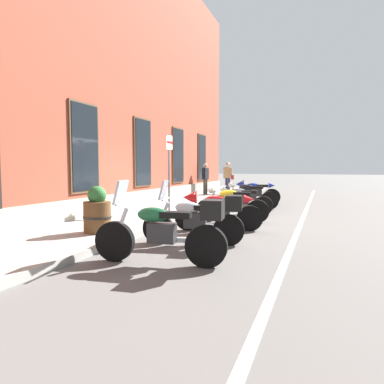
{
  "coord_description": "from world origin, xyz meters",
  "views": [
    {
      "loc": [
        -9.43,
        -3.75,
        1.56
      ],
      "look_at": [
        0.32,
        0.03,
        0.79
      ],
      "focal_mm": 31.74,
      "sensor_mm": 36.0,
      "label": 1
    }
  ],
  "objects_px": {
    "motorcycle_blue_sport": "(253,191)",
    "pedestrian_tan_coat": "(228,176)",
    "motorcycle_silver_touring": "(198,218)",
    "motorcycle_grey_naked": "(240,200)",
    "motorcycle_yellow_naked": "(231,205)",
    "motorcycle_green_touring": "(166,230)",
    "pedestrian_dark_jacket": "(205,177)",
    "motorcycle_red_sport": "(215,209)",
    "motorcycle_black_naked": "(248,196)",
    "parking_sign": "(169,162)",
    "barrel_planter": "(97,212)"
  },
  "relations": [
    {
      "from": "motorcycle_green_touring",
      "to": "motorcycle_red_sport",
      "type": "distance_m",
      "value": 3.09
    },
    {
      "from": "motorcycle_yellow_naked",
      "to": "motorcycle_grey_naked",
      "type": "xyz_separation_m",
      "value": [
        1.59,
        0.11,
        -0.02
      ]
    },
    {
      "from": "motorcycle_grey_naked",
      "to": "pedestrian_dark_jacket",
      "type": "bearing_deg",
      "value": 28.9
    },
    {
      "from": "motorcycle_red_sport",
      "to": "motorcycle_grey_naked",
      "type": "height_order",
      "value": "motorcycle_red_sport"
    },
    {
      "from": "motorcycle_red_sport",
      "to": "pedestrian_dark_jacket",
      "type": "distance_m",
      "value": 9.46
    },
    {
      "from": "motorcycle_grey_naked",
      "to": "motorcycle_yellow_naked",
      "type": "bearing_deg",
      "value": -175.95
    },
    {
      "from": "motorcycle_silver_touring",
      "to": "motorcycle_yellow_naked",
      "type": "relative_size",
      "value": 0.99
    },
    {
      "from": "motorcycle_silver_touring",
      "to": "motorcycle_red_sport",
      "type": "height_order",
      "value": "motorcycle_silver_touring"
    },
    {
      "from": "motorcycle_yellow_naked",
      "to": "motorcycle_grey_naked",
      "type": "bearing_deg",
      "value": 4.05
    },
    {
      "from": "motorcycle_black_naked",
      "to": "barrel_planter",
      "type": "bearing_deg",
      "value": 162.77
    },
    {
      "from": "barrel_planter",
      "to": "pedestrian_tan_coat",
      "type": "bearing_deg",
      "value": 1.12
    },
    {
      "from": "motorcycle_silver_touring",
      "to": "pedestrian_tan_coat",
      "type": "xyz_separation_m",
      "value": [
        11.3,
        2.45,
        0.55
      ]
    },
    {
      "from": "motorcycle_black_naked",
      "to": "parking_sign",
      "type": "distance_m",
      "value": 3.59
    },
    {
      "from": "motorcycle_black_naked",
      "to": "motorcycle_blue_sport",
      "type": "distance_m",
      "value": 1.63
    },
    {
      "from": "motorcycle_grey_naked",
      "to": "motorcycle_black_naked",
      "type": "bearing_deg",
      "value": 1.56
    },
    {
      "from": "motorcycle_red_sport",
      "to": "motorcycle_black_naked",
      "type": "height_order",
      "value": "motorcycle_red_sport"
    },
    {
      "from": "motorcycle_yellow_naked",
      "to": "motorcycle_black_naked",
      "type": "bearing_deg",
      "value": 2.86
    },
    {
      "from": "motorcycle_blue_sport",
      "to": "pedestrian_tan_coat",
      "type": "height_order",
      "value": "pedestrian_tan_coat"
    },
    {
      "from": "motorcycle_green_touring",
      "to": "motorcycle_grey_naked",
      "type": "relative_size",
      "value": 1.07
    },
    {
      "from": "pedestrian_dark_jacket",
      "to": "motorcycle_blue_sport",
      "type": "bearing_deg",
      "value": -131.83
    },
    {
      "from": "motorcycle_grey_naked",
      "to": "motorcycle_blue_sport",
      "type": "distance_m",
      "value": 3.08
    },
    {
      "from": "pedestrian_dark_jacket",
      "to": "motorcycle_grey_naked",
      "type": "bearing_deg",
      "value": -151.1
    },
    {
      "from": "pedestrian_dark_jacket",
      "to": "motorcycle_black_naked",
      "type": "bearing_deg",
      "value": -143.96
    },
    {
      "from": "motorcycle_black_naked",
      "to": "pedestrian_tan_coat",
      "type": "distance_m",
      "value": 5.71
    },
    {
      "from": "motorcycle_silver_touring",
      "to": "barrel_planter",
      "type": "distance_m",
      "value": 2.24
    },
    {
      "from": "motorcycle_green_touring",
      "to": "pedestrian_dark_jacket",
      "type": "distance_m",
      "value": 12.44
    },
    {
      "from": "motorcycle_green_touring",
      "to": "motorcycle_red_sport",
      "type": "height_order",
      "value": "motorcycle_green_touring"
    },
    {
      "from": "motorcycle_black_naked",
      "to": "motorcycle_blue_sport",
      "type": "relative_size",
      "value": 1.05
    },
    {
      "from": "motorcycle_green_touring",
      "to": "motorcycle_blue_sport",
      "type": "distance_m",
      "value": 9.22
    },
    {
      "from": "motorcycle_green_touring",
      "to": "pedestrian_tan_coat",
      "type": "height_order",
      "value": "pedestrian_tan_coat"
    },
    {
      "from": "motorcycle_silver_touring",
      "to": "motorcycle_red_sport",
      "type": "relative_size",
      "value": 0.99
    },
    {
      "from": "motorcycle_blue_sport",
      "to": "pedestrian_tan_coat",
      "type": "xyz_separation_m",
      "value": [
        3.62,
        2.08,
        0.53
      ]
    },
    {
      "from": "motorcycle_grey_naked",
      "to": "motorcycle_blue_sport",
      "type": "xyz_separation_m",
      "value": [
        3.08,
        0.16,
        0.09
      ]
    },
    {
      "from": "pedestrian_dark_jacket",
      "to": "pedestrian_tan_coat",
      "type": "relative_size",
      "value": 0.96
    },
    {
      "from": "motorcycle_red_sport",
      "to": "parking_sign",
      "type": "height_order",
      "value": "parking_sign"
    },
    {
      "from": "motorcycle_green_touring",
      "to": "motorcycle_silver_touring",
      "type": "xyz_separation_m",
      "value": [
        1.53,
        0.01,
        -0.02
      ]
    },
    {
      "from": "motorcycle_green_touring",
      "to": "motorcycle_black_naked",
      "type": "bearing_deg",
      "value": 1.96
    },
    {
      "from": "motorcycle_grey_naked",
      "to": "motorcycle_green_touring",
      "type": "bearing_deg",
      "value": -177.94
    },
    {
      "from": "pedestrian_tan_coat",
      "to": "motorcycle_red_sport",
      "type": "bearing_deg",
      "value": -166.62
    },
    {
      "from": "motorcycle_black_naked",
      "to": "motorcycle_yellow_naked",
      "type": "bearing_deg",
      "value": -177.14
    },
    {
      "from": "motorcycle_green_touring",
      "to": "pedestrian_dark_jacket",
      "type": "height_order",
      "value": "pedestrian_dark_jacket"
    },
    {
      "from": "motorcycle_green_touring",
      "to": "motorcycle_grey_naked",
      "type": "height_order",
      "value": "motorcycle_green_touring"
    },
    {
      "from": "barrel_planter",
      "to": "motorcycle_grey_naked",
      "type": "bearing_deg",
      "value": -22.31
    },
    {
      "from": "pedestrian_dark_jacket",
      "to": "pedestrian_tan_coat",
      "type": "height_order",
      "value": "pedestrian_tan_coat"
    },
    {
      "from": "motorcycle_blue_sport",
      "to": "parking_sign",
      "type": "distance_m",
      "value": 4.89
    },
    {
      "from": "pedestrian_dark_jacket",
      "to": "motorcycle_green_touring",
      "type": "bearing_deg",
      "value": -163.99
    },
    {
      "from": "motorcycle_silver_touring",
      "to": "motorcycle_blue_sport",
      "type": "bearing_deg",
      "value": 2.73
    },
    {
      "from": "motorcycle_silver_touring",
      "to": "motorcycle_green_touring",
      "type": "bearing_deg",
      "value": -179.64
    },
    {
      "from": "pedestrian_dark_jacket",
      "to": "motorcycle_red_sport",
      "type": "bearing_deg",
      "value": -159.64
    },
    {
      "from": "barrel_planter",
      "to": "motorcycle_blue_sport",
      "type": "bearing_deg",
      "value": -13.09
    }
  ]
}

